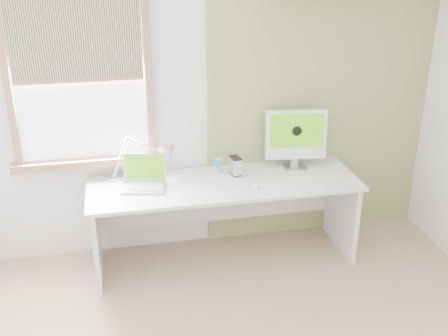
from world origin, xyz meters
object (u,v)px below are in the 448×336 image
object	(u,v)px
laptop	(144,179)
external_drive	(235,166)
desk	(223,200)
desk_lamp	(157,157)
imac	(296,136)

from	to	relation	value
laptop	external_drive	xyz separation A→B (m)	(0.76, 0.07, 0.02)
desk	laptop	size ratio (longest dim) A/B	5.64
desk_lamp	laptop	distance (m)	0.21
desk	imac	xyz separation A→B (m)	(0.66, 0.13, 0.48)
desk	desk_lamp	distance (m)	0.66
laptop	desk	bearing A→B (deg)	-0.13
desk_lamp	external_drive	xyz separation A→B (m)	(0.64, -0.05, -0.11)
desk_lamp	laptop	xyz separation A→B (m)	(-0.12, -0.12, -0.13)
desk	desk_lamp	world-z (taller)	desk_lamp
laptop	external_drive	world-z (taller)	laptop
desk_lamp	imac	distance (m)	1.19
imac	external_drive	bearing A→B (deg)	-174.27
desk	external_drive	xyz separation A→B (m)	(0.12, 0.07, 0.27)
desk	laptop	xyz separation A→B (m)	(-0.64, 0.00, 0.25)
desk	desk_lamp	size ratio (longest dim) A/B	3.53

